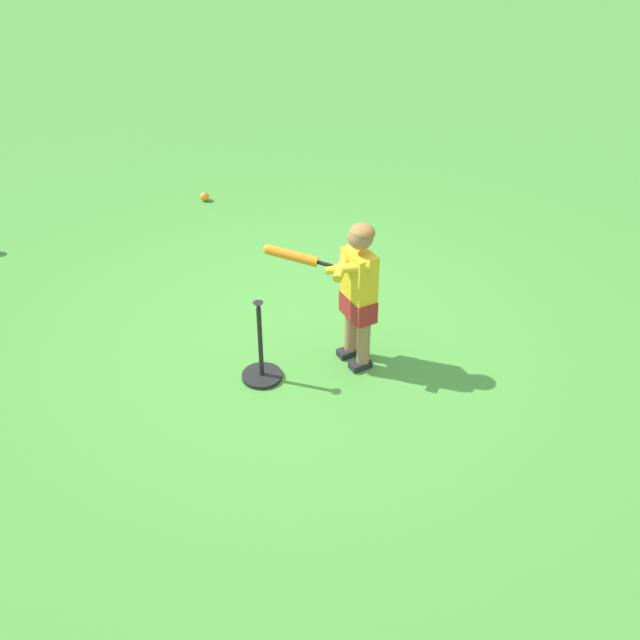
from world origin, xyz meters
name	(u,v)px	position (x,y,z in m)	size (l,w,h in m)	color
ground_plane	(305,341)	(0.00, 0.00, 0.00)	(40.00, 40.00, 0.00)	#479338
child_batter	(355,283)	(-0.38, -0.18, 0.65)	(0.55, 0.62, 1.08)	#232328
play_ball_near_batter	(205,197)	(2.60, -0.29, 0.05)	(0.09, 0.09, 0.09)	orange
batting_tee	(262,366)	(-0.24, 0.47, 0.10)	(0.28, 0.28, 0.62)	black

